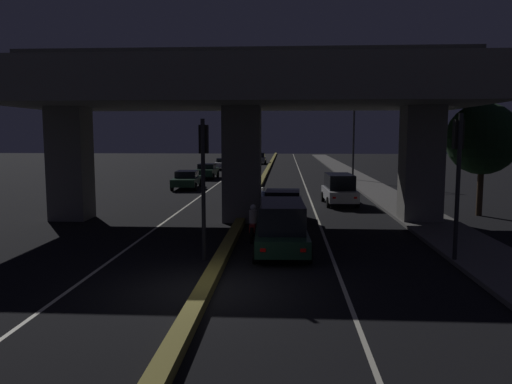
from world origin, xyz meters
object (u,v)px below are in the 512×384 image
at_px(car_white_third, 339,189).
at_px(pedestrian_on_sidewalk, 406,196).
at_px(car_dark_green_lead, 281,226).
at_px(car_white_third_oncoming, 223,164).
at_px(traffic_light_right_of_median, 458,162).
at_px(motorcycle_red_filtering_near, 253,225).
at_px(motorcycle_blue_filtering_mid, 263,203).
at_px(car_black_second, 283,205).
at_px(car_silver_fourth_oncoming, 259,158).
at_px(street_lamp, 350,123).
at_px(car_dark_green_second_oncoming, 207,171).
at_px(car_dark_green_lead_oncoming, 187,179).
at_px(traffic_light_left_of_median, 204,164).

distance_m(car_white_third, pedestrian_on_sidewalk, 4.73).
distance_m(car_dark_green_lead, car_white_third_oncoming, 43.91).
relative_size(traffic_light_right_of_median, motorcycle_red_filtering_near, 2.51).
xyz_separation_m(traffic_light_right_of_median, car_white_third_oncoming, (-13.24, 44.42, -2.65)).
bearing_deg(motorcycle_blue_filtering_mid, traffic_light_right_of_median, -146.84).
relative_size(car_black_second, car_white_third, 0.95).
distance_m(car_white_third, car_silver_fourth_oncoming, 43.27).
xyz_separation_m(street_lamp, pedestrian_on_sidewalk, (0.59, -19.32, -4.33)).
bearing_deg(car_dark_green_second_oncoming, car_dark_green_lead_oncoming, -0.46).
bearing_deg(traffic_light_left_of_median, car_dark_green_lead_oncoming, 102.77).
distance_m(car_white_third, car_white_third_oncoming, 32.39).
relative_size(car_dark_green_lead, car_dark_green_second_oncoming, 1.02).
bearing_deg(traffic_light_right_of_median, street_lamp, 89.49).
height_order(car_dark_green_second_oncoming, motorcycle_blue_filtering_mid, motorcycle_blue_filtering_mid).
xyz_separation_m(car_black_second, car_dark_green_lead_oncoming, (-7.69, 14.85, -0.09)).
bearing_deg(car_dark_green_lead, car_dark_green_lead_oncoming, 17.94).
relative_size(car_dark_green_second_oncoming, pedestrian_on_sidewalk, 2.87).
relative_size(car_white_third_oncoming, motorcycle_blue_filtering_mid, 2.37).
bearing_deg(car_dark_green_second_oncoming, car_dark_green_lead, 14.58).
distance_m(street_lamp, car_white_third_oncoming, 20.46).
bearing_deg(traffic_light_left_of_median, car_dark_green_second_oncoming, 98.86).
height_order(traffic_light_left_of_median, car_dark_green_lead_oncoming, traffic_light_left_of_median).
bearing_deg(car_silver_fourth_oncoming, motorcycle_blue_filtering_mid, 3.42).
bearing_deg(traffic_light_left_of_median, car_silver_fourth_oncoming, 91.17).
height_order(car_dark_green_second_oncoming, car_white_third_oncoming, car_dark_green_second_oncoming).
height_order(car_white_third_oncoming, car_silver_fourth_oncoming, car_silver_fourth_oncoming).
distance_m(traffic_light_right_of_median, pedestrian_on_sidewalk, 10.73).
distance_m(traffic_light_left_of_median, traffic_light_right_of_median, 8.35).
xyz_separation_m(car_dark_green_lead_oncoming, car_dark_green_second_oncoming, (0.17, 9.02, 0.01)).
xyz_separation_m(car_white_third, car_dark_green_lead_oncoming, (-11.11, 8.44, -0.24)).
height_order(car_dark_green_lead, car_dark_green_lead_oncoming, car_dark_green_lead).
xyz_separation_m(traffic_light_left_of_median, car_white_third_oncoming, (-4.89, 44.42, -2.54)).
relative_size(car_dark_green_lead_oncoming, car_white_third_oncoming, 1.03).
relative_size(car_dark_green_lead, car_silver_fourth_oncoming, 1.06).
distance_m(car_white_third, motorcycle_blue_filtering_mid, 6.28).
relative_size(car_black_second, car_white_third_oncoming, 0.88).
bearing_deg(car_dark_green_lead_oncoming, street_lamp, 115.57).
xyz_separation_m(car_dark_green_lead_oncoming, motorcycle_red_filtering_near, (6.52, -19.14, -0.12)).
height_order(traffic_light_right_of_median, motorcycle_red_filtering_near, traffic_light_right_of_median).
bearing_deg(car_white_third_oncoming, pedestrian_on_sidewalk, 20.34).
relative_size(traffic_light_left_of_median, car_dark_green_second_oncoming, 1.04).
distance_m(car_silver_fourth_oncoming, motorcycle_blue_filtering_mid, 47.15).
bearing_deg(pedestrian_on_sidewalk, car_white_third_oncoming, 112.51).
bearing_deg(car_dark_green_lead, car_white_third_oncoming, 7.88).
bearing_deg(car_white_third, car_black_second, 149.56).
distance_m(traffic_light_left_of_median, car_white_third_oncoming, 44.76).
bearing_deg(traffic_light_left_of_median, street_lamp, 73.85).
height_order(car_dark_green_second_oncoming, pedestrian_on_sidewalk, pedestrian_on_sidewalk).
bearing_deg(car_dark_green_second_oncoming, car_white_third, 32.72).
xyz_separation_m(traffic_light_left_of_median, car_white_third, (6.04, 13.94, -2.28)).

